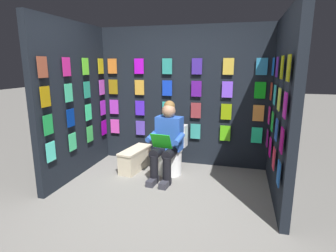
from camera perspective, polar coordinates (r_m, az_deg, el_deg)
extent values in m
plane|color=gray|center=(3.40, -4.16, -17.92)|extent=(30.00, 30.00, 0.00)
cube|color=black|center=(4.75, 3.04, 6.10)|extent=(2.99, 0.10, 2.36)
cube|color=#DC46B4|center=(5.18, -11.01, -0.06)|extent=(0.17, 0.01, 0.26)
cube|color=#5A3FB9|center=(4.99, -5.78, -0.40)|extent=(0.17, 0.01, 0.26)
cube|color=#B63738|center=(4.83, -0.18, -0.75)|extent=(0.17, 0.01, 0.26)
cube|color=teal|center=(4.73, 5.74, -1.12)|extent=(0.17, 0.01, 0.26)
cube|color=#56C114|center=(4.68, 11.85, -1.49)|extent=(0.17, 0.01, 0.26)
cube|color=#20EF94|center=(4.68, 18.02, -1.85)|extent=(0.17, 0.01, 0.26)
cube|color=purple|center=(5.12, -11.18, 3.93)|extent=(0.17, 0.01, 0.26)
cube|color=#4E24DA|center=(4.91, -5.88, 3.75)|extent=(0.17, 0.01, 0.26)
cube|color=teal|center=(4.76, -0.18, 3.53)|extent=(0.17, 0.01, 0.26)
cube|color=#943338|center=(4.65, 5.84, 3.25)|extent=(0.17, 0.01, 0.26)
cube|color=#82A10C|center=(4.60, 12.05, 2.92)|extent=(0.17, 0.01, 0.26)
cube|color=gold|center=(4.61, 18.33, 2.56)|extent=(0.17, 0.01, 0.26)
cube|color=olive|center=(5.07, -11.36, 8.01)|extent=(0.17, 0.01, 0.26)
cube|color=gold|center=(4.87, -5.98, 8.00)|extent=(0.17, 0.01, 0.26)
cube|color=blue|center=(4.71, -0.18, 7.91)|extent=(0.17, 0.01, 0.26)
cube|color=#5A178F|center=(4.61, 5.94, 7.73)|extent=(0.17, 0.01, 0.26)
cube|color=#7E49F1|center=(4.56, 12.27, 7.45)|extent=(0.17, 0.01, 0.26)
cube|color=#10AB18|center=(4.56, 18.66, 7.08)|extent=(0.17, 0.01, 0.26)
cube|color=orange|center=(5.06, -11.55, 12.14)|extent=(0.17, 0.01, 0.26)
cube|color=#B60FD7|center=(4.85, -6.08, 12.30)|extent=(0.17, 0.01, 0.26)
cube|color=teal|center=(4.70, -0.18, 12.36)|extent=(0.17, 0.01, 0.26)
cube|color=#3F2597|center=(4.59, 6.05, 12.28)|extent=(0.17, 0.01, 0.26)
cube|color=gold|center=(4.54, 12.49, 12.05)|extent=(0.17, 0.01, 0.26)
cube|color=teal|center=(4.54, 18.99, 11.66)|extent=(0.17, 0.01, 0.26)
cube|color=black|center=(3.74, 22.83, 3.26)|extent=(0.10, 1.82, 2.36)
cube|color=#9D1382|center=(4.56, 19.98, -2.39)|extent=(0.01, 0.17, 0.26)
cube|color=#D80C8E|center=(4.09, 20.51, -4.14)|extent=(0.01, 0.17, 0.26)
cube|color=#EF2E4C|center=(3.62, 21.19, -6.33)|extent=(0.01, 0.17, 0.26)
cube|color=#1B58B2|center=(3.17, 22.07, -9.17)|extent=(0.01, 0.17, 0.26)
cube|color=#D51F90|center=(4.48, 20.33, 2.13)|extent=(0.01, 0.17, 0.26)
cube|color=green|center=(4.00, 20.92, 0.88)|extent=(0.01, 0.17, 0.26)
cube|color=#2348AA|center=(3.53, 21.66, -0.70)|extent=(0.01, 0.17, 0.26)
cube|color=#A20970|center=(3.05, 22.64, -2.78)|extent=(0.01, 0.17, 0.26)
cube|color=red|center=(4.43, 20.70, 6.78)|extent=(0.01, 0.17, 0.26)
cube|color=#36C0C5|center=(3.95, 21.34, 6.08)|extent=(0.01, 0.17, 0.26)
cube|color=#C6D83E|center=(3.46, 22.16, 5.18)|extent=(0.01, 0.17, 0.26)
cube|color=#AA1896|center=(2.98, 23.24, 4.00)|extent=(0.01, 0.17, 0.26)
cube|color=blue|center=(4.41, 21.08, 11.49)|extent=(0.01, 0.17, 0.26)
cube|color=#5A1A90|center=(3.93, 21.78, 11.37)|extent=(0.01, 0.17, 0.26)
cube|color=#909507|center=(3.44, 22.68, 11.22)|extent=(0.01, 0.17, 0.26)
cube|color=#97950D|center=(2.96, 23.87, 11.01)|extent=(0.01, 0.17, 0.26)
cube|color=black|center=(4.45, -18.98, 4.96)|extent=(0.10, 1.82, 2.36)
cube|color=#4EE4C9|center=(3.95, -23.24, -4.97)|extent=(0.01, 0.17, 0.26)
cube|color=#3FCD80|center=(4.32, -19.28, -3.14)|extent=(0.01, 0.17, 0.26)
cube|color=green|center=(4.72, -15.98, -1.60)|extent=(0.01, 0.17, 0.26)
cube|color=#850797|center=(5.13, -13.20, -0.30)|extent=(0.01, 0.17, 0.26)
cube|color=green|center=(3.86, -23.72, 0.22)|extent=(0.01, 0.17, 0.26)
cube|color=navy|center=(4.24, -19.64, 1.62)|extent=(0.01, 0.17, 0.26)
cube|color=#37EC8C|center=(4.64, -16.25, 2.77)|extent=(0.01, 0.17, 0.26)
cube|color=purple|center=(5.06, -13.41, 3.73)|extent=(0.01, 0.17, 0.26)
cube|color=#AB830C|center=(3.80, -24.22, 5.60)|extent=(0.01, 0.17, 0.26)
cube|color=#3EC98D|center=(4.19, -20.02, 6.52)|extent=(0.01, 0.17, 0.26)
cube|color=teal|center=(4.60, -16.54, 7.26)|extent=(0.01, 0.17, 0.26)
cube|color=#C348D5|center=(5.02, -13.62, 7.86)|extent=(0.01, 0.17, 0.26)
cube|color=brown|center=(3.78, -24.73, 11.10)|extent=(0.01, 0.17, 0.26)
cube|color=#C92181|center=(4.17, -20.41, 11.52)|extent=(0.01, 0.17, 0.26)
cube|color=#66E430|center=(4.58, -16.83, 11.81)|extent=(0.01, 0.17, 0.26)
cube|color=gold|center=(5.00, -13.85, 12.03)|extent=(0.01, 0.17, 0.26)
cylinder|color=white|center=(4.42, 0.38, -7.49)|extent=(0.38, 0.38, 0.40)
cylinder|color=white|center=(4.35, 0.38, -4.87)|extent=(0.41, 0.41, 0.02)
cube|color=white|center=(4.54, 1.53, -1.91)|extent=(0.40, 0.22, 0.36)
cylinder|color=white|center=(4.45, 1.14, -2.18)|extent=(0.39, 0.11, 0.39)
cube|color=blue|center=(4.24, 0.28, -1.49)|extent=(0.42, 0.26, 0.52)
sphere|color=tan|center=(4.14, 0.14, 3.17)|extent=(0.21, 0.21, 0.21)
sphere|color=olive|center=(4.16, 0.29, 4.16)|extent=(0.17, 0.17, 0.17)
cylinder|color=black|center=(4.10, 0.61, -5.58)|extent=(0.19, 0.41, 0.15)
cylinder|color=black|center=(4.17, -1.98, -5.27)|extent=(0.19, 0.41, 0.15)
cylinder|color=black|center=(4.02, -0.29, -9.41)|extent=(0.12, 0.12, 0.42)
cylinder|color=black|center=(4.09, -2.94, -9.03)|extent=(0.12, 0.12, 0.42)
cube|color=#33333D|center=(4.04, -0.60, -11.91)|extent=(0.14, 0.27, 0.09)
cube|color=#33333D|center=(4.11, -3.25, -11.48)|extent=(0.14, 0.27, 0.09)
cylinder|color=blue|center=(4.02, 2.33, -2.72)|extent=(0.11, 0.32, 0.13)
cylinder|color=blue|center=(4.17, -3.42, -2.14)|extent=(0.11, 0.32, 0.13)
cube|color=#20D521|center=(3.95, -1.44, -3.22)|extent=(0.31, 0.16, 0.23)
cube|color=beige|center=(4.64, -6.85, -7.05)|extent=(0.35, 0.71, 0.33)
cube|color=beige|center=(4.58, -6.90, -4.94)|extent=(0.37, 0.74, 0.03)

